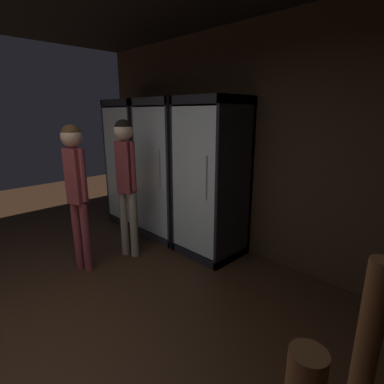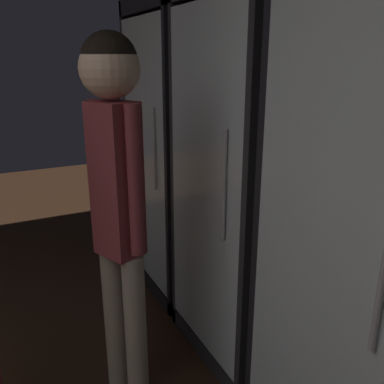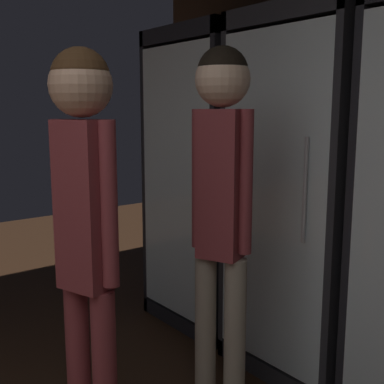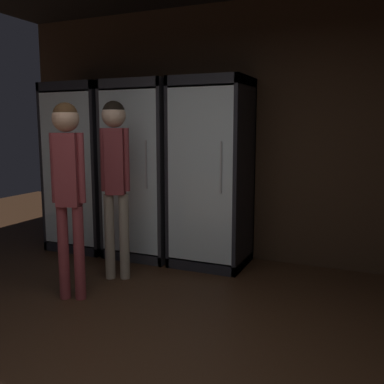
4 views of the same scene
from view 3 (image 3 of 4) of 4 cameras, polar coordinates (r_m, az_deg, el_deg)
name	(u,v)px [view 3 (image 3 of 4)]	position (r m, az deg, el deg)	size (l,w,h in m)	color
cooler_far_left	(218,182)	(3.32, 3.16, 1.21)	(0.77, 0.69, 1.98)	black
cooler_left	(316,199)	(2.76, 14.52, -0.86)	(0.77, 0.69, 1.98)	#2B2B30
shopper_near	(221,193)	(2.02, 3.51, -0.09)	(0.26, 0.23, 1.71)	gray
shopper_far	(85,213)	(1.76, -12.53, -2.48)	(0.28, 0.22, 1.67)	brown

